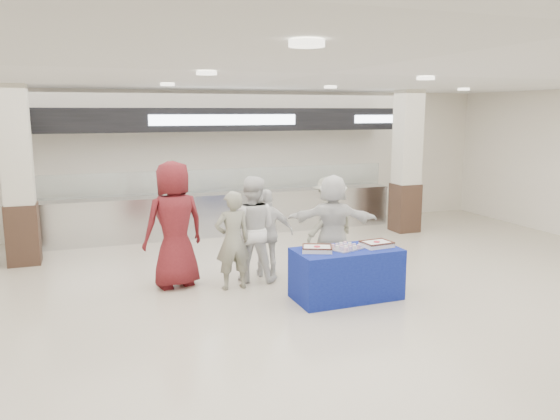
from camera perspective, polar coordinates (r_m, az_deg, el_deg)
name	(u,v)px	position (r m, az deg, el deg)	size (l,w,h in m)	color
ground	(321,315)	(7.56, 4.29, -10.93)	(14.00, 14.00, 0.00)	beige
serving_line	(222,183)	(12.27, -6.05, 2.86)	(8.70, 0.85, 2.80)	silver
column_left	(18,180)	(10.73, -25.66, 2.84)	(0.55, 0.55, 3.20)	#342117
column_right	(407,165)	(12.73, 13.08, 4.61)	(0.55, 0.55, 3.20)	#342117
display_table	(346,274)	(8.15, 6.94, -6.62)	(1.55, 0.78, 0.75)	navy
sheet_cake_left	(317,248)	(7.86, 3.89, -4.01)	(0.51, 0.46, 0.09)	white
sheet_cake_right	(377,244)	(8.24, 10.07, -3.47)	(0.45, 0.37, 0.09)	white
cupcake_tray	(346,247)	(8.02, 6.88, -3.84)	(0.53, 0.46, 0.07)	silver
civilian_maroon	(174,225)	(8.64, -10.99, -1.50)	(0.97, 0.63, 1.99)	maroon
soldier_a	(233,240)	(8.45, -4.97, -3.19)	(0.56, 0.37, 1.54)	gray
chef_tall	(252,229)	(8.82, -2.97, -2.00)	(0.83, 0.65, 1.72)	white
chef_short	(267,233)	(9.08, -1.33, -2.43)	(0.86, 0.36, 1.47)	white
soldier_b	(330,222)	(9.64, 5.27, -1.25)	(1.05, 0.60, 1.62)	gray
civilian_white	(332,223)	(9.43, 5.51, -1.33)	(1.56, 0.50, 1.68)	white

